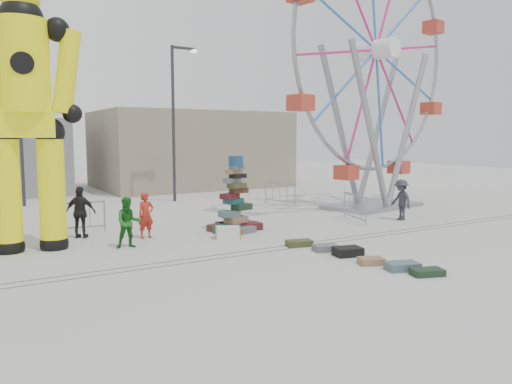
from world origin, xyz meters
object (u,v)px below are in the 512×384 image
lamp_post_right (175,115)px  steamer_trunk (228,232)px  ferris_wheel (376,71)px  barricade_dummy_c (75,217)px  barricade_wheel_back (280,193)px  pedestrian_grey (401,200)px  pedestrian_black (81,212)px  barricade_wheel_front (355,208)px  suitcase_tower (235,210)px  pedestrian_red (146,215)px  crash_test_dummy (25,105)px  lamp_post_left (22,113)px  pedestrian_green (128,223)px

lamp_post_right → steamer_trunk: bearing=-102.7°
lamp_post_right → ferris_wheel: size_ratio=0.61×
barricade_dummy_c → barricade_wheel_back: bearing=19.0°
barricade_dummy_c → pedestrian_grey: pedestrian_grey is taller
ferris_wheel → pedestrian_grey: (-1.69, -3.34, -5.59)m
ferris_wheel → pedestrian_black: (-13.55, -0.41, -5.55)m
ferris_wheel → barricade_wheel_front: (-3.54, -2.65, -5.86)m
lamp_post_right → barricade_wheel_front: size_ratio=4.00×
suitcase_tower → barricade_wheel_back: size_ratio=1.34×
pedestrian_red → pedestrian_grey: 10.17m
crash_test_dummy → pedestrian_grey: bearing=1.6°
lamp_post_right → barricade_wheel_back: (3.89, -3.96, -3.93)m
steamer_trunk → barricade_dummy_c: bearing=164.3°
lamp_post_left → barricade_wheel_front: bearing=-47.9°
pedestrian_green → suitcase_tower: bearing=21.3°
barricade_dummy_c → pedestrian_grey: (11.83, -4.01, 0.27)m
barricade_wheel_front → pedestrian_green: bearing=107.6°
ferris_wheel → suitcase_tower: bearing=-178.2°
lamp_post_left → barricade_dummy_c: bearing=-85.9°
barricade_dummy_c → pedestrian_green: pedestrian_green is taller
lamp_post_left → pedestrian_grey: bearing=-45.0°
suitcase_tower → ferris_wheel: size_ratio=0.21×
crash_test_dummy → barricade_wheel_front: bearing=3.7°
ferris_wheel → pedestrian_red: ferris_wheel is taller
ferris_wheel → pedestrian_black: size_ratio=7.54×
crash_test_dummy → lamp_post_left: bearing=93.2°
pedestrian_red → barricade_dummy_c: bearing=121.5°
steamer_trunk → pedestrian_grey: 7.74m
ferris_wheel → barricade_wheel_front: 7.34m
ferris_wheel → barricade_wheel_back: (-3.24, 3.11, -5.86)m
lamp_post_left → barricade_wheel_front: 16.28m
pedestrian_grey → ferris_wheel: bearing=161.3°
lamp_post_right → barricade_wheel_front: bearing=-69.7°
suitcase_tower → barricade_dummy_c: size_ratio=1.34×
steamer_trunk → pedestrian_green: size_ratio=0.54×
suitcase_tower → pedestrian_grey: (6.84, -1.46, 0.07)m
steamer_trunk → barricade_wheel_front: barricade_wheel_front is taller
pedestrian_green → pedestrian_black: bearing=122.3°
barricade_wheel_front → pedestrian_green: pedestrian_green is taller
suitcase_tower → pedestrian_grey: size_ratio=1.63×
lamp_post_left → barricade_dummy_c: lamp_post_left is taller
pedestrian_red → barricade_wheel_back: bearing=20.8°
pedestrian_red → pedestrian_black: bearing=140.6°
pedestrian_green → barricade_wheel_back: bearing=42.0°
crash_test_dummy → ferris_wheel: 15.43m
suitcase_tower → pedestrian_grey: bearing=-18.8°
crash_test_dummy → barricade_wheel_front: size_ratio=4.04×
lamp_post_right → lamp_post_left: bearing=164.1°
barricade_dummy_c → pedestrian_black: size_ratio=1.16×
barricade_wheel_front → steamer_trunk: bearing=110.5°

